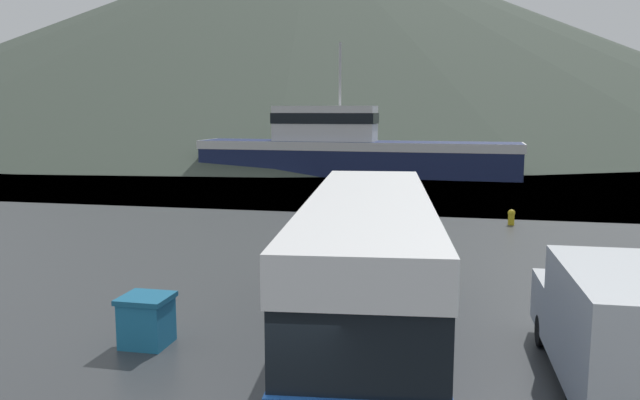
# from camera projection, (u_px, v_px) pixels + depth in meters

# --- Properties ---
(water_surface) EXTENTS (240.00, 240.00, 0.00)m
(water_surface) POSITION_uv_depth(u_px,v_px,m) (443.00, 132.00, 147.45)
(water_surface) COLOR #3D5160
(water_surface) RESTS_ON ground
(hill_backdrop) EXTENTS (216.94, 216.94, 48.27)m
(hill_backdrop) POSITION_uv_depth(u_px,v_px,m) (312.00, 32.00, 152.79)
(hill_backdrop) COLOR #3D473D
(hill_backdrop) RESTS_ON ground
(tour_bus) EXTENTS (3.71, 11.36, 3.44)m
(tour_bus) POSITION_uv_depth(u_px,v_px,m) (369.00, 265.00, 13.51)
(tour_bus) COLOR #194799
(tour_bus) RESTS_ON ground
(delivery_van) EXTENTS (2.11, 5.91, 2.46)m
(delivery_van) POSITION_uv_depth(u_px,v_px,m) (612.00, 325.00, 11.64)
(delivery_van) COLOR silver
(delivery_van) RESTS_ON ground
(fishing_boat) EXTENTS (26.12, 5.05, 10.57)m
(fishing_boat) POSITION_uv_depth(u_px,v_px,m) (350.00, 149.00, 50.43)
(fishing_boat) COLOR #19234C
(fishing_boat) RESTS_ON water_surface
(storage_bin) EXTENTS (1.09, 1.04, 1.15)m
(storage_bin) POSITION_uv_depth(u_px,v_px,m) (147.00, 320.00, 14.03)
(storage_bin) COLOR teal
(storage_bin) RESTS_ON ground
(mooring_bollard) EXTENTS (0.33, 0.33, 0.73)m
(mooring_bollard) POSITION_uv_depth(u_px,v_px,m) (511.00, 217.00, 28.73)
(mooring_bollard) COLOR #B29919
(mooring_bollard) RESTS_ON ground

